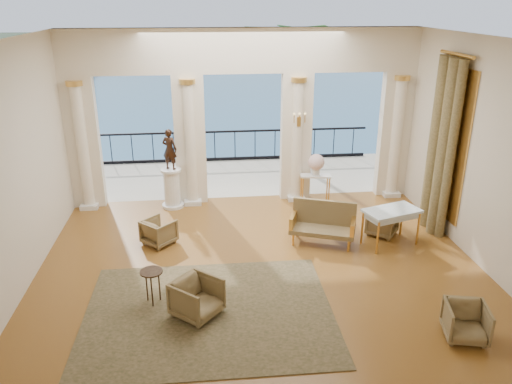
{
  "coord_description": "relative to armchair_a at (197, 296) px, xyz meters",
  "views": [
    {
      "loc": [
        -1.06,
        -8.85,
        5.16
      ],
      "look_at": [
        -0.03,
        0.6,
        1.46
      ],
      "focal_mm": 35.0,
      "sensor_mm": 36.0,
      "label": 1
    }
  ],
  "objects": [
    {
      "name": "game_table",
      "position": [
        4.28,
        2.25,
        0.37
      ],
      "size": [
        1.36,
        1.01,
        0.83
      ],
      "rotation": [
        0.0,
        0.0,
        0.32
      ],
      "color": "#A6BECC",
      "rests_on": "ground"
    },
    {
      "name": "urn",
      "position": [
        3.16,
        4.87,
        0.72
      ],
      "size": [
        0.43,
        0.43,
        0.58
      ],
      "color": "silver",
      "rests_on": "console_table"
    },
    {
      "name": "armchair_b",
      "position": [
        4.31,
        -1.1,
        -0.04
      ],
      "size": [
        0.77,
        0.74,
        0.67
      ],
      "primitive_type": "imported",
      "rotation": [
        0.0,
        0.0,
        -0.23
      ],
      "color": "#45321A",
      "rests_on": "ground"
    },
    {
      "name": "terrace",
      "position": [
        1.28,
        7.25,
        -0.42
      ],
      "size": [
        10.0,
        3.6,
        0.1
      ],
      "primitive_type": "cube",
      "color": "#B4AB95",
      "rests_on": "ground"
    },
    {
      "name": "wall_sconce",
      "position": [
        2.68,
        4.96,
        1.85
      ],
      "size": [
        0.3,
        0.11,
        0.33
      ],
      "color": "gold",
      "rests_on": "arcade"
    },
    {
      "name": "palm_tree",
      "position": [
        3.28,
        8.05,
        3.72
      ],
      "size": [
        2.0,
        2.0,
        4.5
      ],
      "color": "#4C3823",
      "rests_on": "terrace"
    },
    {
      "name": "floor",
      "position": [
        1.28,
        1.45,
        -0.37
      ],
      "size": [
        9.0,
        9.0,
        0.0
      ],
      "primitive_type": "plane",
      "color": "#532D11",
      "rests_on": "ground"
    },
    {
      "name": "settee",
      "position": [
        2.81,
        2.52,
        0.09
      ],
      "size": [
        1.55,
        1.07,
        0.94
      ],
      "rotation": [
        0.0,
        0.0,
        -0.36
      ],
      "color": "#45321A",
      "rests_on": "ground"
    },
    {
      "name": "balustrade",
      "position": [
        1.28,
        8.85,
        0.04
      ],
      "size": [
        9.0,
        0.06,
        1.03
      ],
      "color": "black",
      "rests_on": "terrace"
    },
    {
      "name": "window_frame",
      "position": [
        5.75,
        2.95,
        1.73
      ],
      "size": [
        0.04,
        1.6,
        3.4
      ],
      "primitive_type": "cube",
      "color": "gold",
      "rests_on": "room_walls"
    },
    {
      "name": "armchair_a",
      "position": [
        0.0,
        0.0,
        0.0
      ],
      "size": [
        0.99,
        0.99,
        0.75
      ],
      "primitive_type": "imported",
      "rotation": [
        0.0,
        0.0,
        0.85
      ],
      "color": "#45321A",
      "rests_on": "ground"
    },
    {
      "name": "pedestal",
      "position": [
        -0.65,
        4.95,
        0.13
      ],
      "size": [
        0.57,
        0.57,
        1.05
      ],
      "color": "silver",
      "rests_on": "ground"
    },
    {
      "name": "headland",
      "position": [
        -28.72,
        71.45,
        -3.37
      ],
      "size": [
        22.0,
        18.0,
        6.0
      ],
      "primitive_type": "cube",
      "color": "black",
      "rests_on": "sea"
    },
    {
      "name": "curtain",
      "position": [
        5.56,
        2.95,
        1.65
      ],
      "size": [
        0.33,
        1.4,
        4.09
      ],
      "color": "brown",
      "rests_on": "ground"
    },
    {
      "name": "console_table",
      "position": [
        3.16,
        4.87,
        0.26
      ],
      "size": [
        0.85,
        0.44,
        0.77
      ],
      "rotation": [
        0.0,
        0.0,
        -0.17
      ],
      "color": "silver",
      "rests_on": "ground"
    },
    {
      "name": "armchair_d",
      "position": [
        -0.85,
        2.83,
        -0.05
      ],
      "size": [
        0.85,
        0.85,
        0.64
      ],
      "primitive_type": "imported",
      "rotation": [
        0.0,
        0.0,
        2.38
      ],
      "color": "#45321A",
      "rests_on": "ground"
    },
    {
      "name": "rug",
      "position": [
        0.2,
        0.03,
        -0.36
      ],
      "size": [
        4.36,
        3.41,
        0.02
      ],
      "primitive_type": "cube",
      "rotation": [
        0.0,
        0.0,
        -0.01
      ],
      "color": "#31351A",
      "rests_on": "ground"
    },
    {
      "name": "arcade",
      "position": [
        1.28,
        5.27,
        2.21
      ],
      "size": [
        9.0,
        0.56,
        4.5
      ],
      "color": "#F7E7CB",
      "rests_on": "ground"
    },
    {
      "name": "statue",
      "position": [
        -0.65,
        4.95,
        1.21
      ],
      "size": [
        0.46,
        0.39,
        1.06
      ],
      "primitive_type": "imported",
      "rotation": [
        0.0,
        0.0,
        2.73
      ],
      "color": "black",
      "rests_on": "pedestal"
    },
    {
      "name": "room_walls",
      "position": [
        1.28,
        0.33,
        2.51
      ],
      "size": [
        9.0,
        9.0,
        9.0
      ],
      "color": "beige",
      "rests_on": "ground"
    },
    {
      "name": "side_table",
      "position": [
        -0.79,
        0.45,
        0.2
      ],
      "size": [
        0.41,
        0.41,
        0.66
      ],
      "color": "black",
      "rests_on": "ground"
    },
    {
      "name": "sea",
      "position": [
        1.28,
        61.45,
        -6.37
      ],
      "size": [
        160.0,
        160.0,
        0.0
      ],
      "primitive_type": "plane",
      "color": "teal",
      "rests_on": "ground"
    },
    {
      "name": "armchair_c",
      "position": [
        4.27,
        2.73,
        -0.06
      ],
      "size": [
        0.84,
        0.84,
        0.63
      ],
      "primitive_type": "imported",
      "rotation": [
        0.0,
        0.0,
        -2.25
      ],
      "color": "#45321A",
      "rests_on": "ground"
    }
  ]
}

